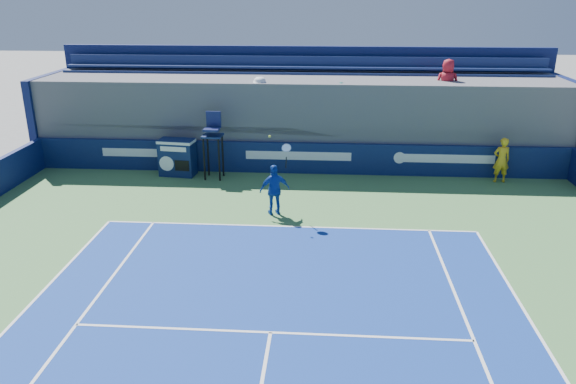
# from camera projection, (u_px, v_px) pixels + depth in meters

# --- Properties ---
(ball_person) EXTENTS (0.64, 0.44, 1.66)m
(ball_person) POSITION_uv_depth(u_px,v_px,m) (501.00, 160.00, 20.27)
(ball_person) COLOR gold
(ball_person) RESTS_ON apron
(back_hoarding) EXTENTS (20.40, 0.21, 1.20)m
(back_hoarding) POSITION_uv_depth(u_px,v_px,m) (298.00, 158.00, 21.37)
(back_hoarding) COLOR #0C1A47
(back_hoarding) RESTS_ON ground
(match_clock) EXTENTS (1.39, 0.87, 1.40)m
(match_clock) POSITION_uv_depth(u_px,v_px,m) (177.00, 156.00, 21.07)
(match_clock) COLOR #0E1C48
(match_clock) RESTS_ON ground
(umpire_chair) EXTENTS (0.74, 0.74, 2.48)m
(umpire_chair) POSITION_uv_depth(u_px,v_px,m) (213.00, 138.00, 20.50)
(umpire_chair) COLOR black
(umpire_chair) RESTS_ON ground
(tennis_player) EXTENTS (1.03, 0.66, 2.57)m
(tennis_player) POSITION_uv_depth(u_px,v_px,m) (275.00, 190.00, 17.34)
(tennis_player) COLOR #133C9B
(tennis_player) RESTS_ON apron
(stadium_seating) EXTENTS (21.00, 4.05, 4.40)m
(stadium_seating) POSITION_uv_depth(u_px,v_px,m) (302.00, 115.00, 22.87)
(stadium_seating) COLOR #535358
(stadium_seating) RESTS_ON ground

